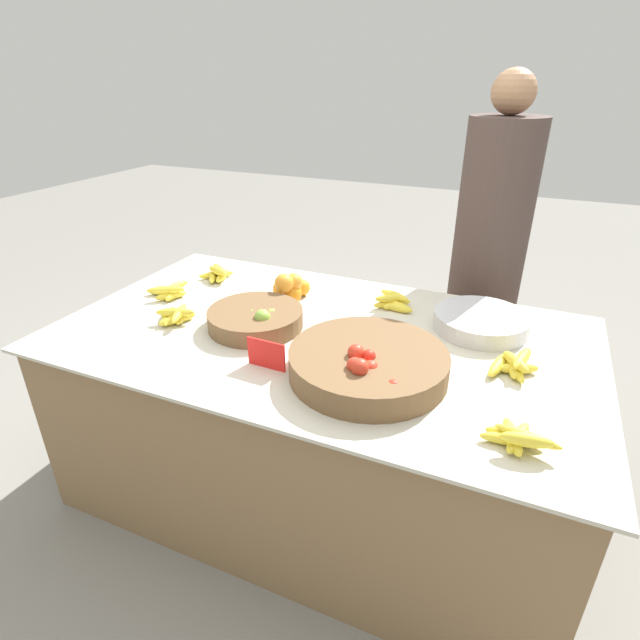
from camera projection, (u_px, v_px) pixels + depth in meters
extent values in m
plane|color=gray|center=(320.00, 483.00, 2.05)|extent=(12.00, 12.00, 0.00)
cube|color=olive|center=(320.00, 415.00, 1.90)|extent=(1.76, 1.01, 0.69)
cube|color=beige|center=(320.00, 334.00, 1.74)|extent=(1.84, 1.05, 0.01)
cylinder|color=brown|center=(255.00, 318.00, 1.77)|extent=(0.34, 0.34, 0.06)
sphere|color=#6BA333|center=(255.00, 321.00, 1.76)|extent=(0.04, 0.04, 0.04)
sphere|color=#7AB238|center=(276.00, 316.00, 1.77)|extent=(0.05, 0.05, 0.05)
sphere|color=#7AB238|center=(253.00, 317.00, 1.77)|extent=(0.05, 0.05, 0.05)
sphere|color=#89BC42|center=(272.00, 316.00, 1.77)|extent=(0.05, 0.05, 0.05)
sphere|color=#6BA333|center=(256.00, 312.00, 1.82)|extent=(0.04, 0.04, 0.04)
sphere|color=#89BC42|center=(262.00, 317.00, 1.70)|extent=(0.06, 0.06, 0.06)
sphere|color=#7AB238|center=(223.00, 316.00, 1.77)|extent=(0.04, 0.04, 0.04)
sphere|color=#89BC42|center=(268.00, 314.00, 1.78)|extent=(0.04, 0.04, 0.04)
sphere|color=#7AB238|center=(262.00, 317.00, 1.78)|extent=(0.05, 0.05, 0.05)
sphere|color=#89BC42|center=(263.00, 319.00, 1.73)|extent=(0.05, 0.05, 0.05)
cylinder|color=brown|center=(368.00, 363.00, 1.48)|extent=(0.47, 0.47, 0.08)
sphere|color=red|center=(334.00, 378.00, 1.44)|extent=(0.05, 0.05, 0.05)
sphere|color=red|center=(365.00, 365.00, 1.43)|extent=(0.05, 0.05, 0.05)
sphere|color=red|center=(360.00, 367.00, 1.36)|extent=(0.05, 0.05, 0.05)
sphere|color=red|center=(356.00, 352.00, 1.44)|extent=(0.05, 0.05, 0.05)
sphere|color=red|center=(355.00, 365.00, 1.38)|extent=(0.05, 0.05, 0.05)
sphere|color=red|center=(382.00, 365.00, 1.46)|extent=(0.04, 0.04, 0.04)
sphere|color=red|center=(364.00, 352.00, 1.53)|extent=(0.05, 0.05, 0.05)
sphere|color=red|center=(369.00, 356.00, 1.44)|extent=(0.04, 0.04, 0.04)
sphere|color=red|center=(370.00, 368.00, 1.40)|extent=(0.05, 0.05, 0.05)
sphere|color=red|center=(393.00, 386.00, 1.33)|extent=(0.04, 0.04, 0.04)
sphere|color=red|center=(366.00, 368.00, 1.49)|extent=(0.04, 0.04, 0.04)
sphere|color=red|center=(404.00, 377.00, 1.45)|extent=(0.04, 0.04, 0.04)
sphere|color=orange|center=(290.00, 289.00, 2.00)|extent=(0.07, 0.07, 0.07)
sphere|color=orange|center=(282.00, 289.00, 2.00)|extent=(0.07, 0.07, 0.07)
sphere|color=orange|center=(302.00, 287.00, 2.02)|extent=(0.07, 0.07, 0.07)
sphere|color=orange|center=(292.00, 294.00, 1.96)|extent=(0.07, 0.07, 0.07)
sphere|color=orange|center=(292.00, 292.00, 1.97)|extent=(0.08, 0.08, 0.08)
sphere|color=orange|center=(292.00, 294.00, 1.95)|extent=(0.08, 0.08, 0.08)
sphere|color=orange|center=(284.00, 283.00, 1.91)|extent=(0.08, 0.08, 0.08)
sphere|color=orange|center=(294.00, 282.00, 1.94)|extent=(0.07, 0.07, 0.07)
cylinder|color=silver|center=(481.00, 322.00, 1.75)|extent=(0.33, 0.33, 0.06)
cube|color=red|center=(266.00, 354.00, 1.52)|extent=(0.13, 0.01, 0.09)
ellipsoid|color=yellow|center=(515.00, 440.00, 1.21)|extent=(0.05, 0.11, 0.03)
ellipsoid|color=yellow|center=(512.00, 440.00, 1.21)|extent=(0.16, 0.06, 0.03)
ellipsoid|color=yellow|center=(518.00, 438.00, 1.22)|extent=(0.07, 0.14, 0.03)
ellipsoid|color=yellow|center=(512.00, 436.00, 1.22)|extent=(0.08, 0.15, 0.03)
ellipsoid|color=yellow|center=(509.00, 433.00, 1.24)|extent=(0.11, 0.05, 0.03)
ellipsoid|color=yellow|center=(528.00, 437.00, 1.19)|extent=(0.16, 0.05, 0.03)
ellipsoid|color=yellow|center=(527.00, 440.00, 1.17)|extent=(0.13, 0.05, 0.03)
ellipsoid|color=yellow|center=(222.00, 276.00, 2.18)|extent=(0.07, 0.15, 0.03)
ellipsoid|color=yellow|center=(216.00, 275.00, 2.20)|extent=(0.13, 0.13, 0.03)
ellipsoid|color=yellow|center=(213.00, 276.00, 2.18)|extent=(0.10, 0.14, 0.03)
ellipsoid|color=yellow|center=(218.00, 271.00, 2.16)|extent=(0.12, 0.07, 0.04)
ellipsoid|color=yellow|center=(220.00, 270.00, 2.18)|extent=(0.14, 0.11, 0.03)
ellipsoid|color=yellow|center=(166.00, 317.00, 1.82)|extent=(0.11, 0.13, 0.03)
ellipsoid|color=yellow|center=(175.00, 315.00, 1.83)|extent=(0.13, 0.13, 0.03)
ellipsoid|color=yellow|center=(177.00, 319.00, 1.80)|extent=(0.10, 0.14, 0.04)
ellipsoid|color=yellow|center=(181.00, 316.00, 1.83)|extent=(0.09, 0.12, 0.03)
ellipsoid|color=yellow|center=(179.00, 313.00, 1.79)|extent=(0.08, 0.15, 0.03)
ellipsoid|color=yellow|center=(175.00, 312.00, 1.79)|extent=(0.14, 0.09, 0.03)
ellipsoid|color=yellow|center=(392.00, 304.00, 1.93)|extent=(0.14, 0.12, 0.03)
ellipsoid|color=yellow|center=(397.00, 306.00, 1.90)|extent=(0.14, 0.08, 0.03)
ellipsoid|color=yellow|center=(394.00, 304.00, 1.92)|extent=(0.08, 0.11, 0.03)
ellipsoid|color=yellow|center=(396.00, 308.00, 1.89)|extent=(0.12, 0.04, 0.03)
ellipsoid|color=yellow|center=(395.00, 296.00, 1.93)|extent=(0.13, 0.08, 0.03)
ellipsoid|color=yellow|center=(390.00, 298.00, 1.91)|extent=(0.12, 0.09, 0.03)
ellipsoid|color=yellow|center=(169.00, 290.00, 2.05)|extent=(0.14, 0.06, 0.03)
ellipsoid|color=yellow|center=(166.00, 291.00, 2.03)|extent=(0.15, 0.10, 0.04)
ellipsoid|color=yellow|center=(171.00, 295.00, 1.99)|extent=(0.10, 0.11, 0.03)
ellipsoid|color=yellow|center=(175.00, 291.00, 2.04)|extent=(0.13, 0.06, 0.03)
ellipsoid|color=yellow|center=(173.00, 295.00, 2.00)|extent=(0.05, 0.12, 0.03)
ellipsoid|color=yellow|center=(177.00, 286.00, 2.02)|extent=(0.05, 0.12, 0.03)
ellipsoid|color=yellow|center=(168.00, 290.00, 1.98)|extent=(0.12, 0.10, 0.03)
ellipsoid|color=yellow|center=(516.00, 364.00, 1.53)|extent=(0.08, 0.11, 0.03)
ellipsoid|color=yellow|center=(515.00, 368.00, 1.50)|extent=(0.05, 0.11, 0.04)
ellipsoid|color=yellow|center=(518.00, 368.00, 1.50)|extent=(0.12, 0.08, 0.04)
ellipsoid|color=yellow|center=(514.00, 368.00, 1.50)|extent=(0.09, 0.16, 0.03)
ellipsoid|color=yellow|center=(499.00, 364.00, 1.52)|extent=(0.07, 0.16, 0.03)
ellipsoid|color=yellow|center=(516.00, 362.00, 1.49)|extent=(0.10, 0.11, 0.03)
ellipsoid|color=yellow|center=(522.00, 358.00, 1.50)|extent=(0.07, 0.15, 0.03)
cylinder|color=#473833|center=(484.00, 278.00, 2.25)|extent=(0.31, 0.31, 1.36)
sphere|color=#A87A56|center=(514.00, 91.00, 1.91)|extent=(0.17, 0.17, 0.17)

